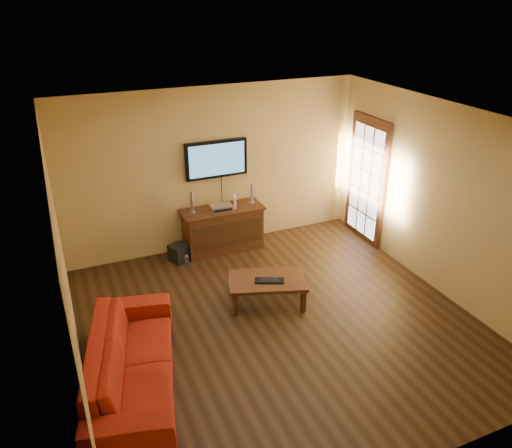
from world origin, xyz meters
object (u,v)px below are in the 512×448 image
sofa (131,353)px  speaker_left (192,203)px  subwoofer (180,253)px  bottle (186,260)px  speaker_right (252,194)px  av_receiver (221,207)px  television (216,159)px  game_console (235,202)px  coffee_table (267,282)px  keyboard (269,281)px  media_console (223,229)px

sofa → speaker_left: size_ratio=6.15×
subwoofer → bottle: (0.05, -0.22, -0.04)m
speaker_right → bottle: size_ratio=1.56×
speaker_right → av_receiver: (-0.58, -0.08, -0.12)m
speaker_right → speaker_left: bearing=-180.0°
television → speaker_right: bearing=-17.7°
sofa → av_receiver: 3.29m
speaker_left → subwoofer: 0.84m
sofa → speaker_right: (2.57, 2.68, 0.47)m
sofa → speaker_left: (1.52, 2.68, 0.48)m
av_receiver → game_console: size_ratio=1.74×
speaker_left → game_console: size_ratio=1.82×
sofa → game_console: (2.23, 2.61, 0.41)m
subwoofer → television: bearing=-0.1°
coffee_table → game_console: game_console is taller
speaker_left → game_console: bearing=-5.3°
keyboard → coffee_table: bearing=89.5°
coffee_table → subwoofer: size_ratio=4.31×
media_console → subwoofer: size_ratio=4.90×
bottle → keyboard: 1.72m
av_receiver → game_console: game_console is taller
television → av_receiver: bearing=-96.6°
subwoofer → keyboard: (0.81, -1.73, 0.26)m
television → speaker_right: television is taller
sofa → media_console: bearing=-24.2°
sofa → game_console: game_console is taller
coffee_table → media_console: bearing=90.6°
sofa → speaker_right: speaker_right is taller
television → subwoofer: size_ratio=3.73×
coffee_table → speaker_right: 1.96m
sofa → speaker_right: bearing=-30.6°
game_console → bottle: bearing=-145.2°
coffee_table → subwoofer: (-0.81, 1.67, -0.20)m
av_receiver → subwoofer: 1.00m
av_receiver → keyboard: av_receiver is taller
bottle → speaker_left: bearing=55.6°
media_console → coffee_table: size_ratio=1.14×
television → subwoofer: 1.63m
speaker_left → bottle: (-0.24, -0.35, -0.82)m
speaker_right → television: bearing=162.3°
subwoofer → keyboard: keyboard is taller
bottle → speaker_right: bearing=15.3°
coffee_table → sofa: bearing=-156.7°
game_console → media_console: bearing=-168.1°
media_console → av_receiver: (-0.03, -0.03, 0.41)m
keyboard → subwoofer: bearing=115.1°
television → game_console: (0.21, -0.24, -0.69)m
coffee_table → av_receiver: bearing=91.6°
av_receiver → media_console: bearing=51.7°
sofa → keyboard: size_ratio=5.23×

